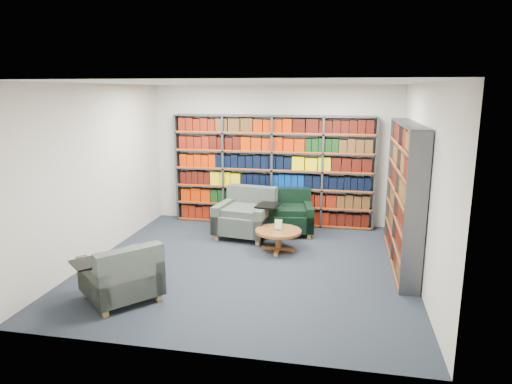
% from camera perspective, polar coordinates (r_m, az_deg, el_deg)
% --- Properties ---
extents(room_shell, '(5.02, 5.02, 2.82)m').
position_cam_1_polar(room_shell, '(6.88, -0.96, 1.77)').
color(room_shell, black).
rests_on(room_shell, ground).
extents(bookshelf_back, '(4.00, 0.28, 2.20)m').
position_cam_1_polar(bookshelf_back, '(9.20, 2.08, 2.63)').
color(bookshelf_back, '#47494F').
rests_on(bookshelf_back, ground).
extents(bookshelf_right, '(0.28, 2.50, 2.20)m').
position_cam_1_polar(bookshelf_right, '(7.44, 17.99, -0.39)').
color(bookshelf_right, '#47494F').
rests_on(bookshelf_right, ground).
extents(chair_teal_left, '(1.23, 1.12, 0.89)m').
position_cam_1_polar(chair_teal_left, '(8.64, -1.12, -3.06)').
color(chair_teal_left, '#0B2639').
rests_on(chair_teal_left, ground).
extents(chair_green_right, '(1.13, 1.03, 0.81)m').
position_cam_1_polar(chair_green_right, '(8.87, 4.06, -2.88)').
color(chair_green_right, black).
rests_on(chair_green_right, ground).
extents(chair_teal_front, '(1.22, 1.22, 0.79)m').
position_cam_1_polar(chair_teal_front, '(6.25, -16.27, -10.27)').
color(chair_teal_front, '#0B2639').
rests_on(chair_teal_front, ground).
extents(coffee_table, '(0.79, 0.79, 0.55)m').
position_cam_1_polar(coffee_table, '(7.80, 2.81, -5.29)').
color(coffee_table, brown).
rests_on(coffee_table, ground).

